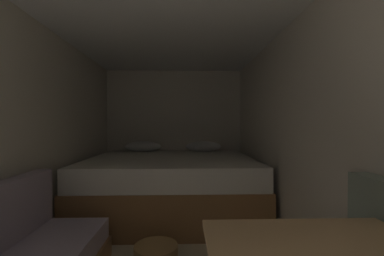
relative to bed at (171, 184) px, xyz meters
The scene contains 5 objects.
wall_back 1.19m from the bed, 90.00° to the left, with size 2.35×0.05×2.07m, color beige.
wall_left 1.92m from the bed, 129.66° to the right, with size 0.05×4.71×2.07m, color beige.
wall_right 1.92m from the bed, 50.34° to the right, with size 0.05×4.71×2.07m, color beige.
ceiling_slab 2.22m from the bed, 90.00° to the right, with size 2.35×4.71×0.05m, color white.
bed is the anchor object (origin of this frame).
Camera 1 is at (0.16, -0.25, 1.15)m, focal length 24.33 mm.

